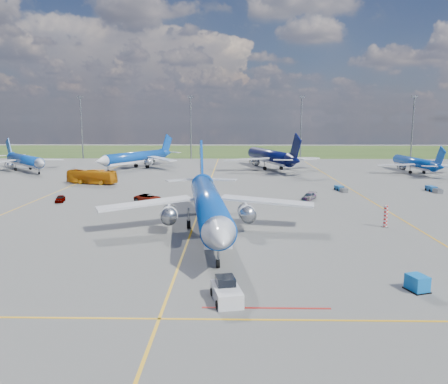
{
  "coord_description": "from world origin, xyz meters",
  "views": [
    {
      "loc": [
        5.37,
        -49.88,
        14.48
      ],
      "look_at": [
        4.09,
        12.46,
        4.0
      ],
      "focal_mm": 35.0,
      "sensor_mm": 36.0,
      "label": 1
    }
  ],
  "objects_px": {
    "bg_jet_ne": "(413,173)",
    "apron_bus": "(92,177)",
    "warning_post": "(386,216)",
    "service_car_b": "(148,198)",
    "baggage_tug_e": "(433,189)",
    "service_car_a": "(60,199)",
    "bg_jet_nnw": "(137,168)",
    "uld_container": "(417,283)",
    "main_airliner": "(209,233)",
    "bg_jet_nw": "(26,171)",
    "service_car_c": "(309,196)",
    "pushback_tug": "(226,292)",
    "baggage_tug_c": "(109,180)",
    "baggage_tug_w": "(341,189)",
    "bg_jet_n": "(270,169)"
  },
  "relations": [
    {
      "from": "uld_container",
      "to": "apron_bus",
      "type": "distance_m",
      "value": 77.35
    },
    {
      "from": "main_airliner",
      "to": "baggage_tug_w",
      "type": "height_order",
      "value": "main_airliner"
    },
    {
      "from": "baggage_tug_e",
      "to": "baggage_tug_c",
      "type": "bearing_deg",
      "value": 164.68
    },
    {
      "from": "uld_container",
      "to": "service_car_c",
      "type": "relative_size",
      "value": 0.41
    },
    {
      "from": "apron_bus",
      "to": "service_car_c",
      "type": "relative_size",
      "value": 2.76
    },
    {
      "from": "service_car_b",
      "to": "baggage_tug_e",
      "type": "relative_size",
      "value": 1.06
    },
    {
      "from": "service_car_b",
      "to": "baggage_tug_c",
      "type": "relative_size",
      "value": 1.01
    },
    {
      "from": "service_car_b",
      "to": "baggage_tug_c",
      "type": "height_order",
      "value": "service_car_b"
    },
    {
      "from": "service_car_a",
      "to": "baggage_tug_c",
      "type": "bearing_deg",
      "value": 74.58
    },
    {
      "from": "service_car_a",
      "to": "pushback_tug",
      "type": "bearing_deg",
      "value": -65.45
    },
    {
      "from": "bg_jet_n",
      "to": "apron_bus",
      "type": "xyz_separation_m",
      "value": [
        -42.5,
        -30.45,
        1.61
      ]
    },
    {
      "from": "baggage_tug_w",
      "to": "bg_jet_n",
      "type": "bearing_deg",
      "value": 94.94
    },
    {
      "from": "service_car_b",
      "to": "baggage_tug_w",
      "type": "distance_m",
      "value": 38.91
    },
    {
      "from": "bg_jet_n",
      "to": "service_car_c",
      "type": "xyz_separation_m",
      "value": [
        3.13,
        -48.96,
        0.61
      ]
    },
    {
      "from": "main_airliner",
      "to": "service_car_a",
      "type": "bearing_deg",
      "value": 136.29
    },
    {
      "from": "apron_bus",
      "to": "baggage_tug_e",
      "type": "bearing_deg",
      "value": -81.76
    },
    {
      "from": "pushback_tug",
      "to": "service_car_a",
      "type": "relative_size",
      "value": 1.6
    },
    {
      "from": "service_car_b",
      "to": "service_car_a",
      "type": "bearing_deg",
      "value": 111.47
    },
    {
      "from": "bg_jet_ne",
      "to": "baggage_tug_w",
      "type": "distance_m",
      "value": 41.26
    },
    {
      "from": "pushback_tug",
      "to": "bg_jet_ne",
      "type": "bearing_deg",
      "value": 47.92
    },
    {
      "from": "bg_jet_n",
      "to": "service_car_c",
      "type": "relative_size",
      "value": 9.65
    },
    {
      "from": "bg_jet_ne",
      "to": "uld_container",
      "type": "height_order",
      "value": "bg_jet_ne"
    },
    {
      "from": "bg_jet_nw",
      "to": "service_car_c",
      "type": "distance_m",
      "value": 84.15
    },
    {
      "from": "main_airliner",
      "to": "service_car_b",
      "type": "relative_size",
      "value": 8.15
    },
    {
      "from": "uld_container",
      "to": "service_car_b",
      "type": "height_order",
      "value": "service_car_b"
    },
    {
      "from": "baggage_tug_e",
      "to": "apron_bus",
      "type": "bearing_deg",
      "value": 166.85
    },
    {
      "from": "service_car_a",
      "to": "service_car_c",
      "type": "xyz_separation_m",
      "value": [
        44.31,
        3.22,
        0.02
      ]
    },
    {
      "from": "bg_jet_ne",
      "to": "uld_container",
      "type": "distance_m",
      "value": 89.7
    },
    {
      "from": "bg_jet_nw",
      "to": "main_airliner",
      "type": "distance_m",
      "value": 86.61
    },
    {
      "from": "bg_jet_n",
      "to": "baggage_tug_c",
      "type": "bearing_deg",
      "value": 18.89
    },
    {
      "from": "bg_jet_ne",
      "to": "service_car_a",
      "type": "bearing_deg",
      "value": 25.49
    },
    {
      "from": "warning_post",
      "to": "uld_container",
      "type": "bearing_deg",
      "value": -102.41
    },
    {
      "from": "bg_jet_nw",
      "to": "bg_jet_nnw",
      "type": "bearing_deg",
      "value": -29.83
    },
    {
      "from": "bg_jet_nnw",
      "to": "service_car_a",
      "type": "xyz_separation_m",
      "value": [
        -1.87,
        -53.1,
        0.59
      ]
    },
    {
      "from": "warning_post",
      "to": "bg_jet_nw",
      "type": "bearing_deg",
      "value": 141.39
    },
    {
      "from": "bg_jet_nnw",
      "to": "service_car_b",
      "type": "height_order",
      "value": "bg_jet_nnw"
    },
    {
      "from": "bg_jet_n",
      "to": "baggage_tug_w",
      "type": "distance_m",
      "value": 40.81
    },
    {
      "from": "warning_post",
      "to": "bg_jet_ne",
      "type": "height_order",
      "value": "bg_jet_ne"
    },
    {
      "from": "service_car_a",
      "to": "baggage_tug_c",
      "type": "distance_m",
      "value": 24.06
    },
    {
      "from": "bg_jet_ne",
      "to": "service_car_a",
      "type": "xyz_separation_m",
      "value": [
        -79.61,
        -43.93,
        0.59
      ]
    },
    {
      "from": "warning_post",
      "to": "service_car_a",
      "type": "xyz_separation_m",
      "value": [
        -51.07,
        17.07,
        -0.91
      ]
    },
    {
      "from": "pushback_tug",
      "to": "uld_container",
      "type": "xyz_separation_m",
      "value": [
        16.23,
        2.38,
        -0.06
      ]
    },
    {
      "from": "bg_jet_nnw",
      "to": "baggage_tug_w",
      "type": "xyz_separation_m",
      "value": [
        50.5,
        -40.16,
        0.45
      ]
    },
    {
      "from": "bg_jet_nnw",
      "to": "service_car_b",
      "type": "relative_size",
      "value": 7.11
    },
    {
      "from": "warning_post",
      "to": "service_car_b",
      "type": "relative_size",
      "value": 0.6
    },
    {
      "from": "pushback_tug",
      "to": "service_car_a",
      "type": "xyz_separation_m",
      "value": [
        -29.94,
        41.69,
        -0.15
      ]
    },
    {
      "from": "bg_jet_nnw",
      "to": "bg_jet_nw",
      "type": "bearing_deg",
      "value": -139.25
    },
    {
      "from": "bg_jet_n",
      "to": "main_airliner",
      "type": "bearing_deg",
      "value": 62.51
    },
    {
      "from": "bg_jet_ne",
      "to": "apron_bus",
      "type": "relative_size",
      "value": 2.59
    },
    {
      "from": "bg_jet_nw",
      "to": "bg_jet_n",
      "type": "xyz_separation_m",
      "value": [
        69.25,
        6.06,
        0.0
      ]
    }
  ]
}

